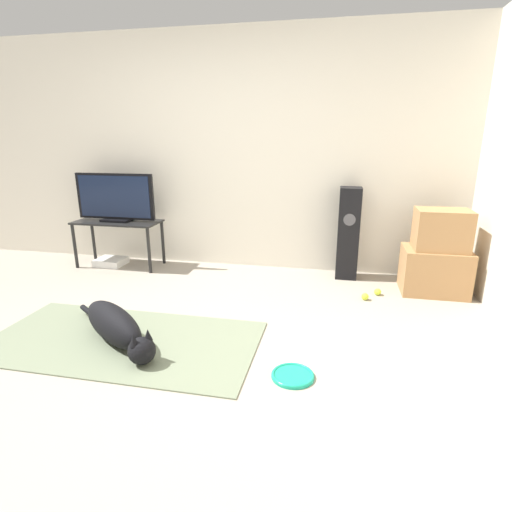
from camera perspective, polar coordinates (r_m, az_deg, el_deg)
name	(u,v)px	position (r m, az deg, el deg)	size (l,w,h in m)	color
ground_plane	(150,351)	(2.99, -14.84, -13.03)	(12.00, 12.00, 0.00)	#9E9384
wall_back	(227,154)	(4.57, -4.14, 14.39)	(8.00, 0.06, 2.55)	silver
area_rug	(123,341)	(3.17, -18.50, -11.38)	(1.99, 1.00, 0.01)	slate
dog	(116,326)	(3.09, -19.34, -9.47)	(0.97, 0.73, 0.27)	black
frisbee	(293,375)	(2.63, 5.27, -16.63)	(0.27, 0.27, 0.03)	#199E7A
cardboard_box_lower	(434,271)	(4.20, 24.12, -1.93)	(0.60, 0.43, 0.44)	#A87A4C
cardboard_box_upper	(442,230)	(4.09, 25.00, 3.41)	(0.48, 0.34, 0.38)	#A87A4C
floor_speaker	(348,234)	(4.29, 13.04, 3.15)	(0.22, 0.22, 0.96)	black
tv_stand	(118,228)	(4.85, -19.13, 3.87)	(0.97, 0.42, 0.53)	black
tv	(115,198)	(4.79, -19.49, 7.81)	(0.92, 0.20, 0.54)	black
tennis_ball_by_boxes	(378,292)	(3.99, 16.98, -4.92)	(0.07, 0.07, 0.07)	#C6E033
tennis_ball_near_speaker	(365,297)	(3.85, 15.31, -5.61)	(0.07, 0.07, 0.07)	#C6E033
game_console	(111,262)	(5.01, -20.02, -0.77)	(0.32, 0.28, 0.08)	white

